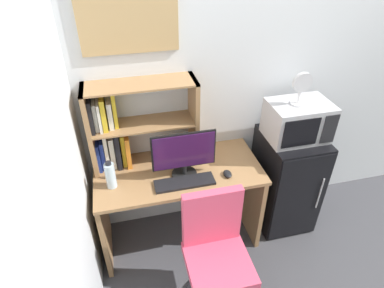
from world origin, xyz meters
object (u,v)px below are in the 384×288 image
at_px(computer_mouse, 227,174).
at_px(desk_chair, 216,261).
at_px(keyboard, 185,182).
at_px(desk_fan, 301,87).
at_px(wall_corkboard, 128,18).
at_px(monitor, 184,154).
at_px(mini_fridge, 285,180).
at_px(microwave, 298,121).
at_px(hutch_bookshelf, 126,127).
at_px(water_bottle, 110,175).

relative_size(computer_mouse, desk_chair, 0.10).
xyz_separation_m(keyboard, desk_fan, (0.92, 0.18, 0.58)).
relative_size(keyboard, wall_corkboard, 0.68).
bearing_deg(monitor, wall_corkboard, 128.10).
distance_m(keyboard, computer_mouse, 0.33).
distance_m(mini_fridge, microwave, 0.61).
bearing_deg(monitor, mini_fridge, 5.17).
xyz_separation_m(monitor, keyboard, (-0.02, -0.10, -0.19)).
xyz_separation_m(computer_mouse, desk_chair, (-0.22, -0.46, -0.37)).
distance_m(hutch_bookshelf, microwave, 1.33).
relative_size(keyboard, desk_fan, 1.73).
xyz_separation_m(hutch_bookshelf, microwave, (1.32, -0.16, -0.04)).
relative_size(hutch_bookshelf, monitor, 1.70).
distance_m(hutch_bookshelf, keyboard, 0.60).
bearing_deg(desk_fan, computer_mouse, -163.84).
bearing_deg(water_bottle, hutch_bookshelf, 59.02).
relative_size(computer_mouse, wall_corkboard, 0.14).
height_order(keyboard, microwave, microwave).
relative_size(keyboard, desk_chair, 0.46).
height_order(monitor, water_bottle, monitor).
height_order(hutch_bookshelf, microwave, hutch_bookshelf).
bearing_deg(water_bottle, mini_fridge, 3.46).
distance_m(monitor, microwave, 0.94).
bearing_deg(hutch_bookshelf, monitor, -32.97).
distance_m(monitor, computer_mouse, 0.37).
bearing_deg(desk_chair, mini_fridge, 37.02).
distance_m(desk_fan, desk_chair, 1.39).
xyz_separation_m(hutch_bookshelf, mini_fridge, (1.32, -0.16, -0.65)).
bearing_deg(hutch_bookshelf, desk_fan, -7.37).
xyz_separation_m(water_bottle, desk_chair, (0.63, -0.54, -0.46)).
bearing_deg(desk_chair, computer_mouse, 64.71).
bearing_deg(microwave, desk_chair, -142.85).
bearing_deg(desk_chair, hutch_bookshelf, 121.02).
relative_size(mini_fridge, desk_fan, 3.57).
distance_m(keyboard, water_bottle, 0.53).
xyz_separation_m(monitor, microwave, (0.94, 0.09, 0.09)).
relative_size(mini_fridge, desk_chair, 0.96).
height_order(water_bottle, wall_corkboard, wall_corkboard).
bearing_deg(wall_corkboard, microwave, -12.25).
xyz_separation_m(computer_mouse, mini_fridge, (0.62, 0.17, -0.33)).
relative_size(hutch_bookshelf, water_bottle, 3.61).
xyz_separation_m(hutch_bookshelf, keyboard, (0.36, -0.35, -0.32)).
relative_size(keyboard, water_bottle, 1.99).
bearing_deg(keyboard, microwave, 11.12).
bearing_deg(wall_corkboard, computer_mouse, -36.67).
height_order(keyboard, desk_chair, desk_chair).
xyz_separation_m(microwave, desk_chair, (-0.84, -0.64, -0.64)).
distance_m(hutch_bookshelf, mini_fridge, 1.48).
xyz_separation_m(hutch_bookshelf, wall_corkboard, (0.11, 0.10, 0.74)).
bearing_deg(wall_corkboard, hutch_bookshelf, -136.76).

